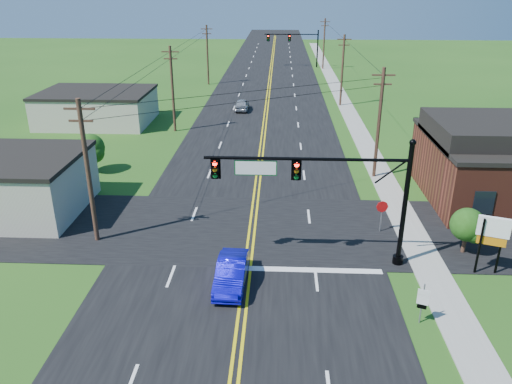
# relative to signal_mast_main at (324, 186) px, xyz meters

# --- Properties ---
(ground) EXTENTS (260.00, 260.00, 0.00)m
(ground) POSITION_rel_signal_mast_main_xyz_m (-4.34, -8.00, -4.75)
(ground) COLOR #214B15
(ground) RESTS_ON ground
(road_main) EXTENTS (16.00, 220.00, 0.04)m
(road_main) POSITION_rel_signal_mast_main_xyz_m (-4.34, 42.00, -4.73)
(road_main) COLOR black
(road_main) RESTS_ON ground
(road_cross) EXTENTS (70.00, 10.00, 0.04)m
(road_cross) POSITION_rel_signal_mast_main_xyz_m (-4.34, 4.00, -4.73)
(road_cross) COLOR black
(road_cross) RESTS_ON ground
(sidewalk) EXTENTS (2.00, 160.00, 0.08)m
(sidewalk) POSITION_rel_signal_mast_main_xyz_m (6.16, 32.00, -4.71)
(sidewalk) COLOR gray
(sidewalk) RESTS_ON ground
(signal_mast_main) EXTENTS (11.30, 0.60, 7.48)m
(signal_mast_main) POSITION_rel_signal_mast_main_xyz_m (0.00, 0.00, 0.00)
(signal_mast_main) COLOR black
(signal_mast_main) RESTS_ON ground
(signal_mast_far) EXTENTS (10.98, 0.60, 7.48)m
(signal_mast_far) POSITION_rel_signal_mast_main_xyz_m (0.10, 72.00, -0.20)
(signal_mast_far) COLOR black
(signal_mast_far) RESTS_ON ground
(cream_bldg_near) EXTENTS (10.20, 8.20, 4.10)m
(cream_bldg_near) POSITION_rel_signal_mast_main_xyz_m (-21.34, 6.00, -2.69)
(cream_bldg_near) COLOR beige
(cream_bldg_near) RESTS_ON ground
(cream_bldg_far) EXTENTS (12.20, 9.20, 3.70)m
(cream_bldg_far) POSITION_rel_signal_mast_main_xyz_m (-23.34, 30.00, -2.89)
(cream_bldg_far) COLOR beige
(cream_bldg_far) RESTS_ON ground
(utility_pole_left_a) EXTENTS (1.80, 0.28, 9.00)m
(utility_pole_left_a) POSITION_rel_signal_mast_main_xyz_m (-13.84, 2.00, -0.03)
(utility_pole_left_a) COLOR #382519
(utility_pole_left_a) RESTS_ON ground
(utility_pole_left_b) EXTENTS (1.80, 0.28, 9.00)m
(utility_pole_left_b) POSITION_rel_signal_mast_main_xyz_m (-13.84, 27.00, -0.03)
(utility_pole_left_b) COLOR #382519
(utility_pole_left_b) RESTS_ON ground
(utility_pole_left_c) EXTENTS (1.80, 0.28, 9.00)m
(utility_pole_left_c) POSITION_rel_signal_mast_main_xyz_m (-13.84, 54.00, -0.03)
(utility_pole_left_c) COLOR #382519
(utility_pole_left_c) RESTS_ON ground
(utility_pole_right_a) EXTENTS (1.80, 0.28, 9.00)m
(utility_pole_right_a) POSITION_rel_signal_mast_main_xyz_m (5.46, 14.00, -0.03)
(utility_pole_right_a) COLOR #382519
(utility_pole_right_a) RESTS_ON ground
(utility_pole_right_b) EXTENTS (1.80, 0.28, 9.00)m
(utility_pole_right_b) POSITION_rel_signal_mast_main_xyz_m (5.46, 40.00, -0.03)
(utility_pole_right_b) COLOR #382519
(utility_pole_right_b) RESTS_ON ground
(utility_pole_right_c) EXTENTS (1.80, 0.28, 9.00)m
(utility_pole_right_c) POSITION_rel_signal_mast_main_xyz_m (5.46, 70.00, -0.03)
(utility_pole_right_c) COLOR #382519
(utility_pole_right_c) RESTS_ON ground
(tree_right_back) EXTENTS (3.00, 3.00, 4.10)m
(tree_right_back) POSITION_rel_signal_mast_main_xyz_m (11.66, 18.00, -2.15)
(tree_right_back) COLOR #382519
(tree_right_back) RESTS_ON ground
(shrub_corner) EXTENTS (2.00, 2.00, 2.86)m
(shrub_corner) POSITION_rel_signal_mast_main_xyz_m (8.66, 1.50, -2.90)
(shrub_corner) COLOR #382519
(shrub_corner) RESTS_ON ground
(tree_left) EXTENTS (2.40, 2.40, 3.37)m
(tree_left) POSITION_rel_signal_mast_main_xyz_m (-18.34, 14.00, -2.59)
(tree_left) COLOR #382519
(tree_left) RESTS_ON ground
(blue_car) EXTENTS (1.66, 4.41, 1.44)m
(blue_car) POSITION_rel_signal_mast_main_xyz_m (-4.91, -2.65, -4.03)
(blue_car) COLOR #0B08B7
(blue_car) RESTS_ON ground
(distant_car) EXTENTS (1.72, 4.21, 1.43)m
(distant_car) POSITION_rel_signal_mast_main_xyz_m (-7.24, 36.75, -4.03)
(distant_car) COLOR #A7A8AC
(distant_car) RESTS_ON ground
(route_sign) EXTENTS (0.51, 0.22, 2.16)m
(route_sign) POSITION_rel_signal_mast_main_xyz_m (4.34, -5.44, -3.49)
(route_sign) COLOR slate
(route_sign) RESTS_ON ground
(stop_sign) EXTENTS (0.78, 0.12, 2.19)m
(stop_sign) POSITION_rel_signal_mast_main_xyz_m (4.16, 3.98, -3.17)
(stop_sign) COLOR slate
(stop_sign) RESTS_ON ground
(pylon_sign) EXTENTS (1.66, 0.78, 3.44)m
(pylon_sign) POSITION_rel_signal_mast_main_xyz_m (9.12, -0.79, -2.24)
(pylon_sign) COLOR black
(pylon_sign) RESTS_ON ground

